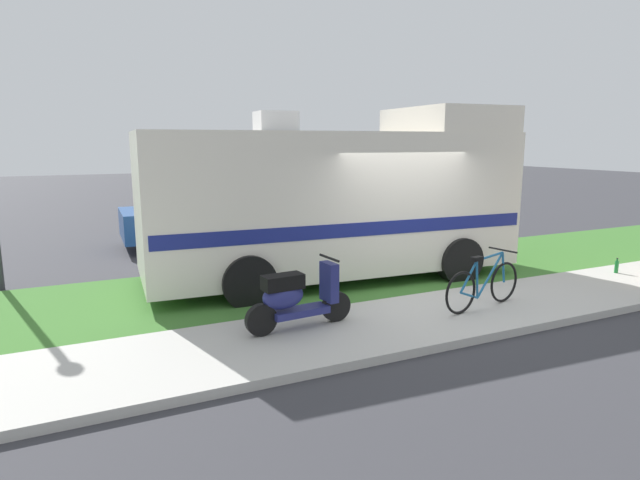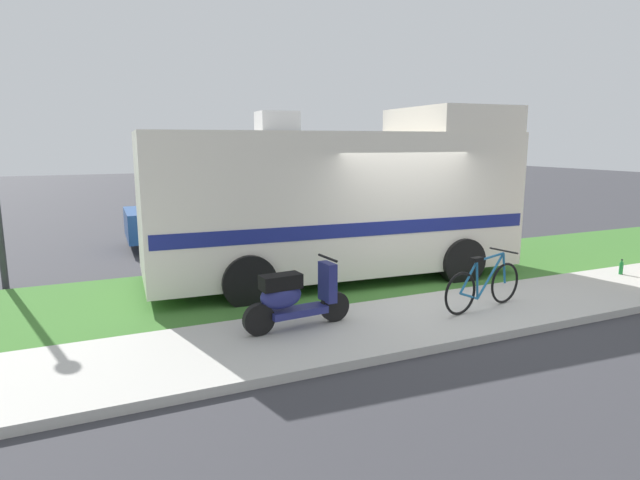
{
  "view_description": "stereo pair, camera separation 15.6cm",
  "coord_description": "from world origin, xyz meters",
  "px_view_note": "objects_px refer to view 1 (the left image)",
  "views": [
    {
      "loc": [
        -5.29,
        -7.34,
        2.69
      ],
      "look_at": [
        -1.68,
        0.3,
        1.1
      ],
      "focal_mm": 29.56,
      "sensor_mm": 36.0,
      "label": 1
    },
    {
      "loc": [
        -5.15,
        -7.41,
        2.69
      ],
      "look_at": [
        -1.68,
        0.3,
        1.1
      ],
      "focal_mm": 29.56,
      "sensor_mm": 36.0,
      "label": 2
    }
  ],
  "objects_px": {
    "pickup_truck_near": "(245,206)",
    "bottle_green": "(617,267)",
    "bicycle": "(483,285)",
    "scooter": "(296,297)",
    "motorhome_rv": "(335,199)"
  },
  "relations": [
    {
      "from": "pickup_truck_near",
      "to": "bottle_green",
      "type": "xyz_separation_m",
      "value": [
        5.45,
        -6.95,
        -0.73
      ]
    },
    {
      "from": "bicycle",
      "to": "pickup_truck_near",
      "type": "relative_size",
      "value": 0.33
    },
    {
      "from": "bicycle",
      "to": "bottle_green",
      "type": "relative_size",
      "value": 5.63
    },
    {
      "from": "scooter",
      "to": "pickup_truck_near",
      "type": "relative_size",
      "value": 0.31
    },
    {
      "from": "motorhome_rv",
      "to": "scooter",
      "type": "bearing_deg",
      "value": -126.32
    },
    {
      "from": "pickup_truck_near",
      "to": "bottle_green",
      "type": "bearing_deg",
      "value": -51.9
    },
    {
      "from": "motorhome_rv",
      "to": "pickup_truck_near",
      "type": "relative_size",
      "value": 1.4
    },
    {
      "from": "motorhome_rv",
      "to": "pickup_truck_near",
      "type": "height_order",
      "value": "motorhome_rv"
    },
    {
      "from": "pickup_truck_near",
      "to": "bottle_green",
      "type": "relative_size",
      "value": 17.14
    },
    {
      "from": "motorhome_rv",
      "to": "pickup_truck_near",
      "type": "bearing_deg",
      "value": 95.05
    },
    {
      "from": "pickup_truck_near",
      "to": "motorhome_rv",
      "type": "bearing_deg",
      "value": -84.95
    },
    {
      "from": "bicycle",
      "to": "bottle_green",
      "type": "bearing_deg",
      "value": 8.39
    },
    {
      "from": "scooter",
      "to": "bicycle",
      "type": "bearing_deg",
      "value": -7.15
    },
    {
      "from": "scooter",
      "to": "motorhome_rv",
      "type": "bearing_deg",
      "value": 53.68
    },
    {
      "from": "motorhome_rv",
      "to": "bicycle",
      "type": "height_order",
      "value": "motorhome_rv"
    }
  ]
}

